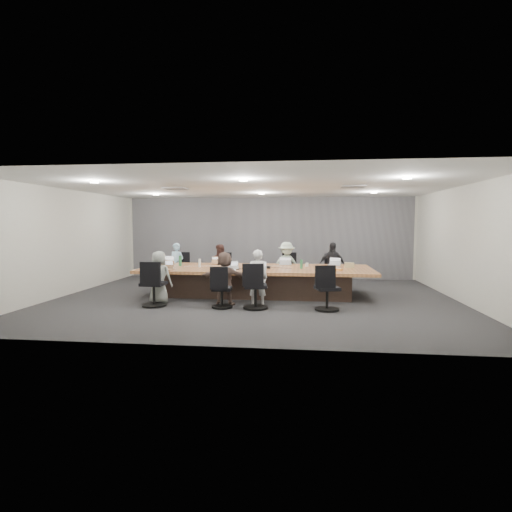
# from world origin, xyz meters

# --- Properties ---
(floor) EXTENTS (10.00, 8.00, 0.00)m
(floor) POSITION_xyz_m (0.00, 0.00, 0.00)
(floor) COLOR #2B2B2D
(floor) RESTS_ON ground
(ceiling) EXTENTS (10.00, 8.00, 0.00)m
(ceiling) POSITION_xyz_m (0.00, 0.00, 2.80)
(ceiling) COLOR white
(ceiling) RESTS_ON wall_back
(wall_back) EXTENTS (10.00, 0.00, 2.80)m
(wall_back) POSITION_xyz_m (0.00, 4.00, 1.40)
(wall_back) COLOR beige
(wall_back) RESTS_ON ground
(wall_front) EXTENTS (10.00, 0.00, 2.80)m
(wall_front) POSITION_xyz_m (0.00, -4.00, 1.40)
(wall_front) COLOR beige
(wall_front) RESTS_ON ground
(wall_left) EXTENTS (0.00, 8.00, 2.80)m
(wall_left) POSITION_xyz_m (-5.00, 0.00, 1.40)
(wall_left) COLOR beige
(wall_left) RESTS_ON ground
(wall_right) EXTENTS (0.00, 8.00, 2.80)m
(wall_right) POSITION_xyz_m (5.00, 0.00, 1.40)
(wall_right) COLOR beige
(wall_right) RESTS_ON ground
(curtain) EXTENTS (9.80, 0.04, 2.80)m
(curtain) POSITION_xyz_m (0.00, 3.92, 1.40)
(curtain) COLOR slate
(curtain) RESTS_ON ground
(conference_table) EXTENTS (6.00, 2.20, 0.74)m
(conference_table) POSITION_xyz_m (0.00, 0.50, 0.40)
(conference_table) COLOR #422F27
(conference_table) RESTS_ON ground
(chair_0) EXTENTS (0.62, 0.62, 0.78)m
(chair_0) POSITION_xyz_m (-2.62, 2.20, 0.39)
(chair_0) COLOR black
(chair_0) RESTS_ON ground
(chair_1) EXTENTS (0.54, 0.54, 0.78)m
(chair_1) POSITION_xyz_m (-1.23, 2.20, 0.39)
(chair_1) COLOR black
(chair_1) RESTS_ON ground
(chair_2) EXTENTS (0.67, 0.67, 0.81)m
(chair_2) POSITION_xyz_m (0.74, 2.20, 0.40)
(chair_2) COLOR black
(chair_2) RESTS_ON ground
(chair_3) EXTENTS (0.56, 0.56, 0.77)m
(chair_3) POSITION_xyz_m (2.06, 2.20, 0.38)
(chair_3) COLOR black
(chair_3) RESTS_ON ground
(chair_4) EXTENTS (0.62, 0.62, 0.88)m
(chair_4) POSITION_xyz_m (-2.17, -1.20, 0.44)
(chair_4) COLOR black
(chair_4) RESTS_ON ground
(chair_5) EXTENTS (0.52, 0.52, 0.72)m
(chair_5) POSITION_xyz_m (-0.59, -1.20, 0.36)
(chair_5) COLOR black
(chair_5) RESTS_ON ground
(chair_6) EXTENTS (0.65, 0.65, 0.86)m
(chair_6) POSITION_xyz_m (0.18, -1.20, 0.43)
(chair_6) COLOR black
(chair_6) RESTS_ON ground
(chair_7) EXTENTS (0.68, 0.68, 0.82)m
(chair_7) POSITION_xyz_m (1.75, -1.20, 0.41)
(chair_7) COLOR black
(chair_7) RESTS_ON ground
(person_0) EXTENTS (0.54, 0.42, 1.31)m
(person_0) POSITION_xyz_m (-2.62, 1.85, 0.65)
(person_0) COLOR #9BC8E6
(person_0) RESTS_ON ground
(laptop_0) EXTENTS (0.35, 0.26, 0.02)m
(laptop_0) POSITION_xyz_m (-2.62, 1.30, 0.75)
(laptop_0) COLOR #B2B2B7
(laptop_0) RESTS_ON conference_table
(person_1) EXTENTS (0.71, 0.60, 1.27)m
(person_1) POSITION_xyz_m (-1.23, 1.85, 0.64)
(person_1) COLOR #412723
(person_1) RESTS_ON ground
(laptop_1) EXTENTS (0.33, 0.25, 0.02)m
(laptop_1) POSITION_xyz_m (-1.23, 1.30, 0.75)
(laptop_1) COLOR #8C6647
(laptop_1) RESTS_ON conference_table
(person_2) EXTENTS (0.97, 0.71, 1.35)m
(person_2) POSITION_xyz_m (0.74, 1.85, 0.68)
(person_2) COLOR #A9BEAC
(person_2) RESTS_ON ground
(laptop_2) EXTENTS (0.34, 0.25, 0.02)m
(laptop_2) POSITION_xyz_m (0.74, 1.30, 0.75)
(laptop_2) COLOR #B2B2B7
(laptop_2) RESTS_ON conference_table
(person_3) EXTENTS (0.84, 0.48, 1.35)m
(person_3) POSITION_xyz_m (2.06, 1.85, 0.68)
(person_3) COLOR black
(person_3) RESTS_ON ground
(laptop_3) EXTENTS (0.33, 0.26, 0.02)m
(laptop_3) POSITION_xyz_m (2.06, 1.30, 0.75)
(laptop_3) COLOR #B2B2B7
(laptop_3) RESTS_ON conference_table
(person_4) EXTENTS (0.64, 0.45, 1.25)m
(person_4) POSITION_xyz_m (-2.17, -0.85, 0.62)
(person_4) COLOR gray
(person_4) RESTS_ON ground
(laptop_4) EXTENTS (0.40, 0.31, 0.02)m
(laptop_4) POSITION_xyz_m (-2.17, -0.30, 0.75)
(laptop_4) COLOR #8C6647
(laptop_4) RESTS_ON conference_table
(person_5) EXTENTS (1.16, 0.39, 1.25)m
(person_5) POSITION_xyz_m (-0.59, -0.85, 0.62)
(person_5) COLOR brown
(person_5) RESTS_ON ground
(laptop_5) EXTENTS (0.38, 0.30, 0.02)m
(laptop_5) POSITION_xyz_m (-0.59, -0.30, 0.75)
(laptop_5) COLOR #B2B2B7
(laptop_5) RESTS_ON conference_table
(person_6) EXTENTS (0.51, 0.37, 1.30)m
(person_6) POSITION_xyz_m (0.18, -0.85, 0.65)
(person_6) COLOR silver
(person_6) RESTS_ON ground
(laptop_6) EXTENTS (0.29, 0.21, 0.02)m
(laptop_6) POSITION_xyz_m (0.18, -0.30, 0.75)
(laptop_6) COLOR #B2B2B7
(laptop_6) RESTS_ON conference_table
(bottle_green_left) EXTENTS (0.08, 0.08, 0.28)m
(bottle_green_left) POSITION_xyz_m (-2.12, 0.65, 0.88)
(bottle_green_left) COLOR #33804A
(bottle_green_left) RESTS_ON conference_table
(bottle_green_right) EXTENTS (0.07, 0.07, 0.23)m
(bottle_green_right) POSITION_xyz_m (1.18, 0.36, 0.86)
(bottle_green_right) COLOR #33804A
(bottle_green_right) RESTS_ON conference_table
(bottle_clear) EXTENTS (0.08, 0.08, 0.22)m
(bottle_clear) POSITION_xyz_m (-1.51, 0.40, 0.85)
(bottle_clear) COLOR silver
(bottle_clear) RESTS_ON conference_table
(cup_white_far) EXTENTS (0.09, 0.09, 0.10)m
(cup_white_far) POSITION_xyz_m (-0.86, 0.56, 0.79)
(cup_white_far) COLOR white
(cup_white_far) RESTS_ON conference_table
(cup_white_near) EXTENTS (0.09, 0.09, 0.10)m
(cup_white_near) POSITION_xyz_m (1.33, 0.90, 0.79)
(cup_white_near) COLOR white
(cup_white_near) RESTS_ON conference_table
(mug_brown) EXTENTS (0.10, 0.10, 0.10)m
(mug_brown) POSITION_xyz_m (-2.65, 0.30, 0.79)
(mug_brown) COLOR brown
(mug_brown) RESTS_ON conference_table
(mic_left) EXTENTS (0.18, 0.13, 0.03)m
(mic_left) POSITION_xyz_m (-0.46, -0.04, 0.76)
(mic_left) COLOR black
(mic_left) RESTS_ON conference_table
(mic_right) EXTENTS (0.20, 0.17, 0.03)m
(mic_right) POSITION_xyz_m (-0.05, 0.57, 0.76)
(mic_right) COLOR black
(mic_right) RESTS_ON conference_table
(stapler) EXTENTS (0.18, 0.11, 0.07)m
(stapler) POSITION_xyz_m (0.30, 0.26, 0.77)
(stapler) COLOR black
(stapler) RESTS_ON conference_table
(canvas_bag) EXTENTS (0.25, 0.17, 0.13)m
(canvas_bag) POSITION_xyz_m (2.43, 0.69, 0.81)
(canvas_bag) COLOR tan
(canvas_bag) RESTS_ON conference_table
(snack_packet) EXTENTS (0.23, 0.21, 0.04)m
(snack_packet) POSITION_xyz_m (2.09, 0.09, 0.76)
(snack_packet) COLOR orange
(snack_packet) RESTS_ON conference_table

